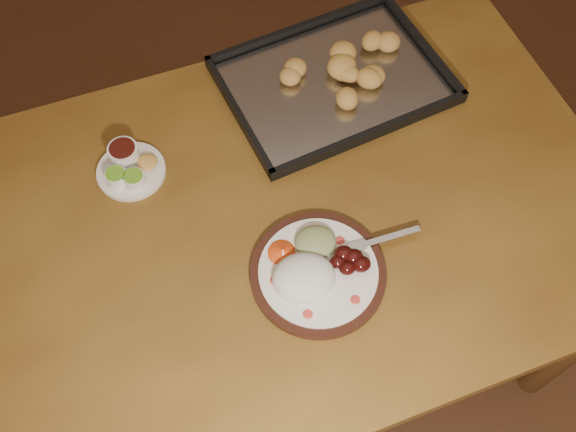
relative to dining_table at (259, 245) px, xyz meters
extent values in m
plane|color=#542E1C|center=(0.17, 0.06, -0.65)|extent=(4.00, 4.00, 0.00)
cube|color=brown|center=(0.00, 0.00, 0.08)|extent=(1.63, 1.14, 0.04)
cylinder|color=#513318|center=(0.73, -0.26, -0.30)|extent=(0.07, 0.07, 0.71)
cylinder|color=#513318|center=(0.61, 0.49, -0.30)|extent=(0.07, 0.07, 0.71)
cylinder|color=black|center=(0.10, -0.13, 0.10)|extent=(0.26, 0.26, 0.02)
cylinder|color=white|center=(0.10, -0.13, 0.11)|extent=(0.23, 0.23, 0.01)
ellipsoid|color=red|center=(0.06, -0.21, 0.12)|extent=(0.02, 0.02, 0.00)
ellipsoid|color=red|center=(0.15, -0.20, 0.12)|extent=(0.02, 0.02, 0.00)
ellipsoid|color=red|center=(0.15, -0.08, 0.12)|extent=(0.02, 0.02, 0.00)
ellipsoid|color=red|center=(0.01, -0.14, 0.12)|extent=(0.02, 0.02, 0.00)
ellipsoid|color=white|center=(0.07, -0.15, 0.13)|extent=(0.14, 0.13, 0.05)
ellipsoid|color=#410B09|center=(0.15, -0.14, 0.13)|extent=(0.03, 0.03, 0.03)
ellipsoid|color=#410B09|center=(0.17, -0.12, 0.13)|extent=(0.03, 0.03, 0.03)
ellipsoid|color=#410B09|center=(0.15, -0.11, 0.13)|extent=(0.03, 0.03, 0.03)
ellipsoid|color=#410B09|center=(0.18, -0.14, 0.13)|extent=(0.03, 0.03, 0.03)
ellipsoid|color=#410B09|center=(0.14, -0.13, 0.13)|extent=(0.03, 0.03, 0.03)
ellipsoid|color=tan|center=(0.10, -0.08, 0.12)|extent=(0.10, 0.09, 0.03)
cone|color=#EC4915|center=(0.04, -0.08, 0.12)|extent=(0.08, 0.08, 0.03)
cube|color=silver|center=(0.25, -0.09, 0.12)|extent=(0.13, 0.03, 0.00)
cube|color=silver|center=(0.18, -0.10, 0.12)|extent=(0.04, 0.03, 0.00)
cylinder|color=silver|center=(0.16, -0.11, 0.12)|extent=(0.03, 0.01, 0.00)
cylinder|color=silver|center=(0.16, -0.10, 0.12)|extent=(0.03, 0.01, 0.00)
cylinder|color=silver|center=(0.16, -0.10, 0.12)|extent=(0.03, 0.01, 0.00)
cylinder|color=silver|center=(0.16, -0.09, 0.12)|extent=(0.03, 0.01, 0.00)
cylinder|color=white|center=(-0.24, 0.17, 0.10)|extent=(0.14, 0.14, 0.01)
cylinder|color=white|center=(-0.26, 0.15, 0.12)|extent=(0.04, 0.04, 0.03)
cylinder|color=#61A521|center=(-0.26, 0.15, 0.13)|extent=(0.04, 0.04, 0.00)
cylinder|color=white|center=(-0.23, 0.13, 0.12)|extent=(0.04, 0.04, 0.03)
cylinder|color=#61A521|center=(-0.23, 0.13, 0.13)|extent=(0.04, 0.04, 0.00)
cylinder|color=white|center=(-0.25, 0.20, 0.13)|extent=(0.06, 0.06, 0.04)
cylinder|color=#380F0A|center=(-0.25, 0.20, 0.14)|extent=(0.05, 0.05, 0.00)
ellipsoid|color=gold|center=(-0.20, 0.18, 0.12)|extent=(0.04, 0.04, 0.02)
cube|color=black|center=(0.23, 0.32, 0.10)|extent=(0.56, 0.47, 0.01)
cube|color=black|center=(0.19, 0.49, 0.12)|extent=(0.47, 0.14, 0.02)
cube|color=black|center=(0.28, 0.16, 0.12)|extent=(0.47, 0.14, 0.02)
cube|color=black|center=(0.46, 0.39, 0.12)|extent=(0.11, 0.34, 0.02)
cube|color=black|center=(0.01, 0.26, 0.12)|extent=(0.11, 0.34, 0.02)
cube|color=#B0B1B5|center=(0.23, 0.32, 0.11)|extent=(0.52, 0.43, 0.00)
ellipsoid|color=#DFA14E|center=(0.29, 0.34, 0.13)|extent=(0.05, 0.05, 0.04)
ellipsoid|color=#DFA14E|center=(0.33, 0.39, 0.13)|extent=(0.07, 0.07, 0.04)
ellipsoid|color=#DFA14E|center=(0.25, 0.42, 0.13)|extent=(0.07, 0.07, 0.04)
ellipsoid|color=#DFA14E|center=(0.22, 0.38, 0.13)|extent=(0.05, 0.05, 0.04)
ellipsoid|color=#DFA14E|center=(0.16, 0.39, 0.13)|extent=(0.07, 0.07, 0.04)
ellipsoid|color=#DFA14E|center=(0.18, 0.33, 0.13)|extent=(0.07, 0.07, 0.04)
ellipsoid|color=#DFA14E|center=(0.11, 0.29, 0.13)|extent=(0.05, 0.05, 0.04)
ellipsoid|color=#DFA14E|center=(0.18, 0.25, 0.13)|extent=(0.07, 0.07, 0.04)
ellipsoid|color=#DFA14E|center=(0.17, 0.26, 0.13)|extent=(0.07, 0.07, 0.04)
ellipsoid|color=#DFA14E|center=(0.26, 0.24, 0.13)|extent=(0.05, 0.05, 0.04)
ellipsoid|color=#DFA14E|center=(0.27, 0.30, 0.13)|extent=(0.07, 0.07, 0.04)
ellipsoid|color=#DFA14E|center=(0.35, 0.32, 0.13)|extent=(0.07, 0.07, 0.04)
camera|label=1|loc=(-0.05, -0.62, 1.22)|focal=40.00mm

